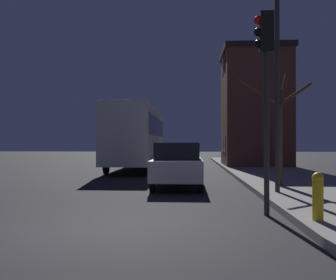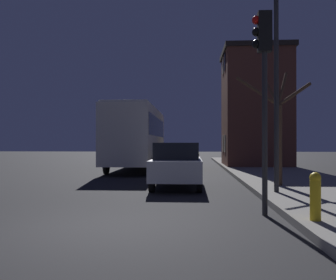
{
  "view_description": "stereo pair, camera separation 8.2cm",
  "coord_description": "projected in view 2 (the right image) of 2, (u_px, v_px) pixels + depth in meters",
  "views": [
    {
      "loc": [
        1.69,
        -7.0,
        1.63
      ],
      "look_at": [
        0.64,
        11.31,
        1.75
      ],
      "focal_mm": 40.0,
      "sensor_mm": 36.0,
      "label": 1
    },
    {
      "loc": [
        1.78,
        -6.99,
        1.63
      ],
      "look_at": [
        0.64,
        11.31,
        1.75
      ],
      "focal_mm": 40.0,
      "sensor_mm": 36.0,
      "label": 2
    }
  ],
  "objects": [
    {
      "name": "bare_tree",
      "position": [
        278.0,
        126.0,
        12.82
      ],
      "size": [
        2.6,
        1.31,
        3.97
      ],
      "color": "#473323",
      "rests_on": "sidewalk"
    },
    {
      "name": "car_mid_lane",
      "position": [
        184.0,
        156.0,
        22.92
      ],
      "size": [
        1.78,
        3.93,
        1.57
      ],
      "color": "olive",
      "rests_on": "ground"
    },
    {
      "name": "ground_plane",
      "position": [
        97.0,
        228.0,
        7.08
      ],
      "size": [
        120.0,
        120.0,
        0.0
      ],
      "primitive_type": "plane",
      "color": "black"
    },
    {
      "name": "traffic_light",
      "position": [
        263.0,
        70.0,
        8.36
      ],
      "size": [
        0.43,
        0.24,
        4.56
      ],
      "color": "#28282B",
      "rests_on": "ground"
    },
    {
      "name": "streetlamp",
      "position": [
        267.0,
        41.0,
        11.1
      ],
      "size": [
        1.16,
        0.38,
        6.96
      ],
      "color": "#28282B",
      "rests_on": "sidewalk"
    },
    {
      "name": "bus",
      "position": [
        137.0,
        134.0,
        22.28
      ],
      "size": [
        2.44,
        10.08,
        3.64
      ],
      "color": "beige",
      "rests_on": "ground"
    },
    {
      "name": "car_near_lane",
      "position": [
        177.0,
        164.0,
        13.5
      ],
      "size": [
        1.73,
        4.13,
        1.62
      ],
      "color": "#B7BABF",
      "rests_on": "ground"
    },
    {
      "name": "fire_hydrant",
      "position": [
        315.0,
        195.0,
        6.99
      ],
      "size": [
        0.21,
        0.21,
        0.91
      ],
      "color": "gold",
      "rests_on": "sidewalk"
    },
    {
      "name": "brick_building",
      "position": [
        255.0,
        107.0,
        24.47
      ],
      "size": [
        4.29,
        4.76,
        7.54
      ],
      "color": "brown",
      "rests_on": "sidewalk"
    }
  ]
}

